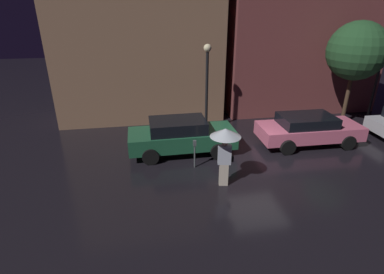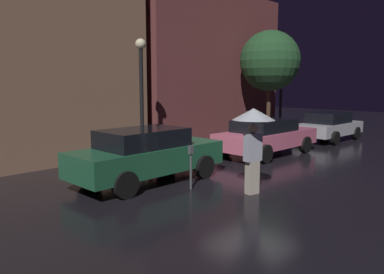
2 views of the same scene
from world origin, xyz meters
name	(u,v)px [view 2 (image 2 of 2)]	position (x,y,z in m)	size (l,w,h in m)	color
ground_plane	(251,172)	(0.00, 0.00, 0.00)	(60.00, 60.00, 0.00)	black
building_facade_left	(15,41)	(-4.58, 6.50, 4.22)	(8.80, 3.00, 8.44)	#8C664C
building_facade_right	(204,67)	(4.77, 6.50, 3.62)	(8.88, 3.00, 7.24)	brown
parked_car_green	(147,154)	(-3.06, 1.42, 0.81)	(4.57, 1.95, 1.53)	#1E5638
parked_car_pink	(266,136)	(2.84, 1.36, 0.75)	(4.67, 2.03, 1.39)	#DB6684
parked_car_silver	(329,126)	(8.23, 1.27, 0.74)	(3.99, 1.90, 1.41)	#B7B7BF
pedestrian_with_umbrella	(253,128)	(-1.91, -1.39, 1.70)	(1.06, 1.06, 2.18)	beige
parking_meter	(191,162)	(-2.71, 0.01, 0.73)	(0.12, 0.10, 1.17)	#4C5154
street_lamp_near	(141,82)	(-1.46, 3.70, 2.83)	(0.37, 0.37, 4.32)	black
street_lamp_far	(281,80)	(8.06, 3.95, 3.00)	(0.44, 0.44, 4.19)	black
street_tree	(270,61)	(6.04, 3.38, 3.87)	(2.89, 2.89, 5.32)	#473323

